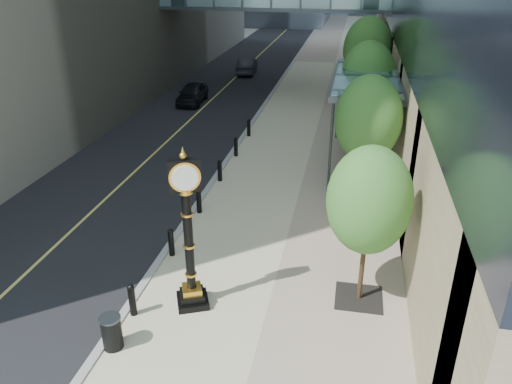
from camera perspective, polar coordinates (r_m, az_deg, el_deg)
ground at (r=13.61m, az=-4.57°, el=-17.91°), size 320.00×320.00×0.00m
road at (r=51.34m, az=-0.24°, el=14.83°), size 8.00×180.00×0.02m
sidewalk at (r=50.40m, az=9.00°, el=14.36°), size 8.00×180.00×0.06m
curb at (r=50.71m, az=4.34°, el=14.66°), size 0.25×180.00×0.07m
entrance_canopy at (r=24.06m, az=12.47°, el=12.43°), size 3.00×8.00×4.38m
bollard_row at (r=21.24m, az=-5.27°, el=0.71°), size 0.20×16.20×0.90m
street_trees at (r=27.15m, az=12.62°, el=12.92°), size 2.97×28.43×6.10m
street_clock at (r=14.00m, az=-7.68°, el=-5.82°), size 1.17×1.17×4.75m
trash_bin at (r=13.88m, az=-16.15°, el=-15.23°), size 0.63×0.63×0.90m
pedestrian at (r=19.55m, az=9.19°, el=-0.34°), size 0.74×0.57×1.79m
car_near at (r=35.70m, az=-7.29°, el=11.12°), size 1.81×4.07×1.36m
car_far at (r=44.99m, az=-1.03°, el=14.22°), size 1.73×4.17×1.34m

